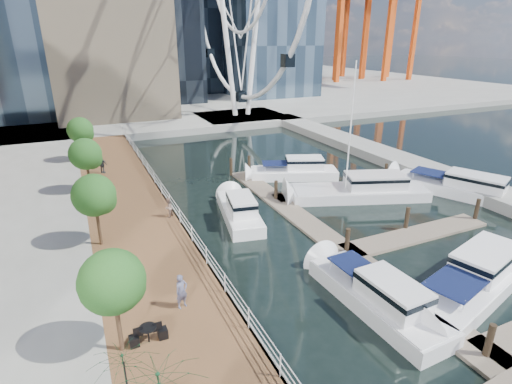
{
  "coord_description": "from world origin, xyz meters",
  "views": [
    {
      "loc": [
        -11.8,
        -10.25,
        13.09
      ],
      "look_at": [
        -0.94,
        13.5,
        3.0
      ],
      "focal_mm": 28.0,
      "sensor_mm": 36.0,
      "label": 1
    }
  ],
  "objects": [
    {
      "name": "breakwater",
      "position": [
        20.0,
        20.0,
        0.5
      ],
      "size": [
        4.0,
        60.0,
        1.0
      ],
      "primitive_type": "cube",
      "color": "gray",
      "rests_on": "ground"
    },
    {
      "name": "boardwalk",
      "position": [
        -9.0,
        15.0,
        0.5
      ],
      "size": [
        6.0,
        60.0,
        1.0
      ],
      "primitive_type": "cube",
      "color": "brown",
      "rests_on": "ground"
    },
    {
      "name": "floating_docks",
      "position": [
        7.97,
        9.98,
        0.49
      ],
      "size": [
        16.0,
        34.0,
        2.6
      ],
      "color": "#6D6051",
      "rests_on": "ground"
    },
    {
      "name": "seawall",
      "position": [
        -6.0,
        15.0,
        0.5
      ],
      "size": [
        0.25,
        60.0,
        1.0
      ],
      "primitive_type": "cube",
      "color": "#595954",
      "rests_on": "ground"
    },
    {
      "name": "street_trees",
      "position": [
        -11.4,
        14.0,
        4.29
      ],
      "size": [
        2.6,
        42.6,
        4.6
      ],
      "color": "#3F2B1C",
      "rests_on": "ground"
    },
    {
      "name": "port_cranes",
      "position": [
        67.67,
        95.67,
        20.0
      ],
      "size": [
        40.0,
        52.0,
        38.0
      ],
      "color": "#D84C14",
      "rests_on": "ground"
    },
    {
      "name": "railing",
      "position": [
        -6.1,
        15.0,
        1.52
      ],
      "size": [
        0.1,
        60.0,
        1.05
      ],
      "primitive_type": null,
      "color": "white",
      "rests_on": "boardwalk"
    },
    {
      "name": "ground",
      "position": [
        0.0,
        0.0,
        0.0
      ],
      "size": [
        520.0,
        520.0,
        0.0
      ],
      "primitive_type": "plane",
      "color": "black",
      "rests_on": "ground"
    },
    {
      "name": "yacht_foreground",
      "position": [
        6.83,
        1.77,
        0.0
      ],
      "size": [
        12.05,
        6.1,
        2.15
      ],
      "primitive_type": null,
      "rotation": [
        0.0,
        0.0,
        1.84
      ],
      "color": "white",
      "rests_on": "ground"
    },
    {
      "name": "pier",
      "position": [
        14.0,
        52.0,
        0.5
      ],
      "size": [
        14.0,
        12.0,
        1.0
      ],
      "primitive_type": "cube",
      "color": "gray",
      "rests_on": "ground"
    },
    {
      "name": "land_far",
      "position": [
        0.0,
        102.0,
        0.5
      ],
      "size": [
        200.0,
        114.0,
        1.0
      ],
      "primitive_type": "cube",
      "color": "gray",
      "rests_on": "ground"
    },
    {
      "name": "pedestrian_mid",
      "position": [
        -6.59,
        16.28,
        1.74
      ],
      "size": [
        0.89,
        0.91,
        1.48
      ],
      "primitive_type": "imported",
      "rotation": [
        0.0,
        0.0,
        -2.25
      ],
      "color": "#886B5E",
      "rests_on": "boardwalk"
    },
    {
      "name": "pedestrian_near",
      "position": [
        -8.38,
        5.72,
        1.87
      ],
      "size": [
        0.74,
        0.61,
        1.75
      ],
      "primitive_type": "imported",
      "rotation": [
        0.0,
        0.0,
        0.35
      ],
      "color": "#52526D",
      "rests_on": "boardwalk"
    },
    {
      "name": "moored_yachts",
      "position": [
        9.43,
        13.66,
        0.0
      ],
      "size": [
        25.62,
        36.32,
        11.5
      ],
      "color": "silver",
      "rests_on": "ground"
    },
    {
      "name": "pedestrian_far",
      "position": [
        -10.01,
        28.93,
        1.85
      ],
      "size": [
        1.04,
        0.94,
        1.7
      ],
      "primitive_type": "imported",
      "rotation": [
        0.0,
        0.0,
        2.49
      ],
      "color": "#2F343B",
      "rests_on": "boardwalk"
    }
  ]
}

